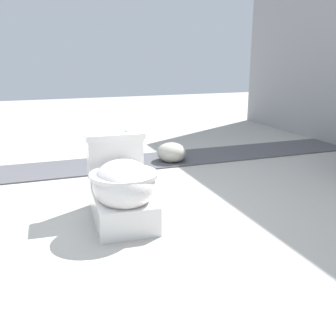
{
  "coord_description": "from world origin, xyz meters",
  "views": [
    {
      "loc": [
        2.25,
        -0.37,
        0.98
      ],
      "look_at": [
        0.05,
        0.42,
        0.3
      ],
      "focal_mm": 42.0,
      "sensor_mm": 36.0,
      "label": 1
    }
  ],
  "objects": [
    {
      "name": "toilet",
      "position": [
        0.05,
        0.12,
        0.22
      ],
      "size": [
        0.65,
        0.41,
        0.52
      ],
      "rotation": [
        0.0,
        0.0,
        -0.06
      ],
      "color": "white",
      "rests_on": "ground"
    },
    {
      "name": "gravel_strip",
      "position": [
        -1.19,
        0.5,
        0.01
      ],
      "size": [
        0.56,
        8.0,
        0.01
      ],
      "primitive_type": "cube",
      "color": "#4C4C51",
      "rests_on": "ground"
    },
    {
      "name": "ground_plane",
      "position": [
        0.0,
        0.0,
        0.0
      ],
      "size": [
        14.0,
        14.0,
        0.0
      ],
      "primitive_type": "plane",
      "color": "#A8A59E"
    },
    {
      "name": "boulder_near",
      "position": [
        -1.11,
        0.88,
        0.09
      ],
      "size": [
        0.33,
        0.31,
        0.18
      ],
      "primitive_type": "ellipsoid",
      "rotation": [
        0.0,
        0.0,
        0.16
      ],
      "color": "#ADA899",
      "rests_on": "ground"
    }
  ]
}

